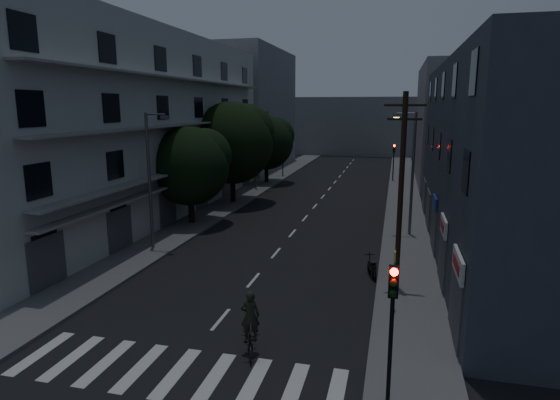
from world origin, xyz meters
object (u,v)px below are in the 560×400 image
at_px(traffic_signal_near, 392,306).
at_px(cyclist, 250,332).
at_px(utility_pole, 401,188).
at_px(bus_stop_sign, 394,270).
at_px(motorcycle, 372,268).

relative_size(traffic_signal_near, cyclist, 1.77).
bearing_deg(traffic_signal_near, utility_pole, 88.81).
relative_size(bus_stop_sign, motorcycle, 1.45).
relative_size(utility_pole, motorcycle, 5.17).
distance_m(bus_stop_sign, cyclist, 6.73).
bearing_deg(cyclist, motorcycle, 47.50).
bearing_deg(utility_pole, traffic_signal_near, -91.19).
xyz_separation_m(traffic_signal_near, motorcycle, (-1.01, 10.52, -2.65)).
bearing_deg(cyclist, utility_pole, 36.22).
relative_size(bus_stop_sign, cyclist, 1.09).
bearing_deg(utility_pole, cyclist, -124.61).
distance_m(utility_pole, bus_stop_sign, 3.91).
bearing_deg(cyclist, traffic_signal_near, -40.95).
xyz_separation_m(bus_stop_sign, cyclist, (-4.79, -4.60, -1.11)).
xyz_separation_m(traffic_signal_near, cyclist, (-4.73, 1.89, -2.32)).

